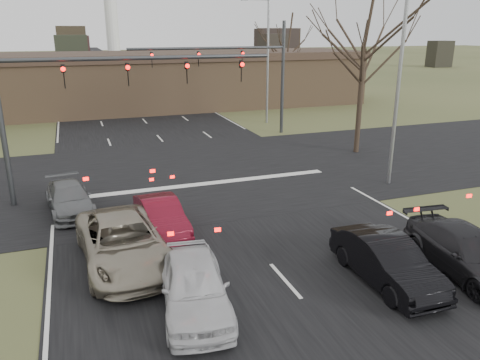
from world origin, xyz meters
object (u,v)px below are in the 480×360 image
at_px(car_black_hatch, 387,261).
at_px(building, 152,80).
at_px(car_red_ahead, 161,216).
at_px(car_white_sedan, 194,285).
at_px(car_grey_ahead, 69,198).
at_px(mast_arm_near, 80,86).
at_px(car_silver_suv, 123,242).
at_px(streetlight_right_near, 397,70).
at_px(streetlight_right_far, 266,53).
at_px(car_charcoal_sedan, 467,252).
at_px(mast_arm_far, 246,65).

bearing_deg(car_black_hatch, building, 92.33).
xyz_separation_m(car_black_hatch, car_red_ahead, (-5.74, 6.05, -0.07)).
bearing_deg(car_white_sedan, car_red_ahead, 96.36).
bearing_deg(building, car_grey_ahead, -107.00).
xyz_separation_m(building, car_red_ahead, (-4.87, -30.01, -2.02)).
xyz_separation_m(mast_arm_near, car_silver_suv, (0.70, -7.17, -4.30)).
bearing_deg(streetlight_right_near, car_silver_suv, -162.67).
distance_m(car_white_sedan, car_red_ahead, 5.50).
bearing_deg(car_silver_suv, streetlight_right_far, 52.76).
relative_size(car_silver_suv, car_black_hatch, 1.29).
xyz_separation_m(mast_arm_near, car_charcoal_sedan, (10.86, -11.43, -4.37)).
bearing_deg(car_silver_suv, streetlight_right_near, 13.29).
bearing_deg(car_white_sedan, car_silver_suv, 122.24).
bearing_deg(streetlight_right_near, car_grey_ahead, 174.91).
xyz_separation_m(building, streetlight_right_far, (7.32, -11.00, 2.92)).
height_order(streetlight_right_far, car_charcoal_sedan, streetlight_right_far).
xyz_separation_m(car_grey_ahead, car_red_ahead, (3.28, -3.35, 0.04)).
distance_m(streetlight_right_near, car_red_ahead, 12.85).
height_order(mast_arm_near, streetlight_right_far, streetlight_right_far).
bearing_deg(car_white_sedan, car_charcoal_sedan, 1.63).
bearing_deg(mast_arm_far, streetlight_right_far, 51.89).
xyz_separation_m(car_silver_suv, car_white_sedan, (1.53, -3.35, -0.02)).
distance_m(mast_arm_far, car_black_hatch, 21.75).
xyz_separation_m(streetlight_right_near, car_red_ahead, (-11.69, -2.01, -4.94)).
bearing_deg(car_charcoal_sedan, car_grey_ahead, 146.24).
height_order(streetlight_right_near, car_black_hatch, streetlight_right_near).
bearing_deg(car_grey_ahead, mast_arm_near, 53.91).
relative_size(mast_arm_near, streetlight_right_near, 1.21).
height_order(mast_arm_near, mast_arm_far, same).
distance_m(mast_arm_far, car_silver_suv, 20.67).
height_order(streetlight_right_near, streetlight_right_far, same).
bearing_deg(car_red_ahead, building, 76.53).
bearing_deg(mast_arm_far, car_grey_ahead, -136.61).
relative_size(streetlight_right_far, car_black_hatch, 2.30).
xyz_separation_m(streetlight_right_far, car_white_sedan, (-12.32, -24.51, -4.83)).
relative_size(building, car_red_ahead, 10.81).
distance_m(mast_arm_near, car_charcoal_sedan, 16.36).
bearing_deg(car_black_hatch, mast_arm_near, 127.16).
bearing_deg(streetlight_right_far, building, 123.65).
bearing_deg(car_white_sedan, mast_arm_far, 73.56).
xyz_separation_m(streetlight_right_near, car_silver_suv, (-13.35, -4.17, -4.81)).
bearing_deg(building, car_silver_suv, -101.48).
height_order(mast_arm_near, car_black_hatch, mast_arm_near).
height_order(car_silver_suv, car_red_ahead, car_silver_suv).
height_order(building, car_white_sedan, building).
bearing_deg(car_red_ahead, mast_arm_near, 110.92).
height_order(building, car_silver_suv, building).
height_order(car_black_hatch, car_grey_ahead, car_black_hatch).
height_order(car_charcoal_sedan, car_grey_ahead, car_charcoal_sedan).
distance_m(mast_arm_near, streetlight_right_near, 14.38).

